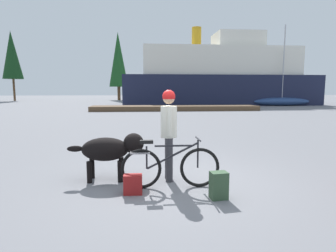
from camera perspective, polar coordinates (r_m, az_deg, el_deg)
name	(u,v)px	position (r m, az deg, el deg)	size (l,w,h in m)	color
ground_plane	(178,183)	(5.68, 1.98, -11.26)	(160.00, 160.00, 0.00)	slate
bicycle	(170,167)	(5.28, 0.41, -8.16)	(1.82, 0.44, 0.93)	black
person_cyclist	(169,126)	(5.60, 0.16, 0.05)	(0.32, 0.53, 1.80)	#333338
dog	(111,149)	(5.80, -11.37, -4.54)	(1.51, 0.55, 0.95)	black
backpack	(219,185)	(4.90, 10.12, -11.63)	(0.28, 0.20, 0.46)	#334C33
handbag_pannier	(133,184)	(5.08, -7.04, -11.52)	(0.32, 0.18, 0.35)	maroon
dock_pier	(175,108)	(24.57, 1.38, 3.62)	(14.22, 2.30, 0.40)	brown
ferry_boat	(219,78)	(35.13, 10.12, 9.50)	(22.29, 7.42, 8.97)	#191E38
sailboat_moored	(282,101)	(33.90, 21.78, 4.67)	(6.35, 1.78, 8.66)	navy
pine_tree_far_left	(12,55)	(50.36, -28.80, 12.33)	(2.95, 2.95, 10.55)	#4C331E
pine_tree_center	(118,60)	(48.58, -9.92, 12.92)	(3.11, 3.11, 11.02)	#4C331E
pine_tree_far_right	(239,60)	(50.38, 14.09, 12.75)	(3.88, 3.88, 10.26)	#4C331E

